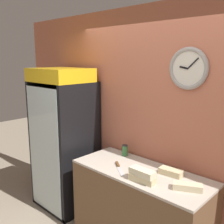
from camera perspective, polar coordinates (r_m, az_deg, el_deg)
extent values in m
cube|color=#B7664C|center=(3.04, 10.71, -3.08)|extent=(5.20, 0.06, 2.70)
torus|color=gray|center=(2.75, 16.25, 9.07)|extent=(0.43, 0.05, 0.43)
cylinder|color=silver|center=(2.75, 16.25, 9.07)|extent=(0.35, 0.01, 0.35)
cube|color=black|center=(2.76, 15.33, 9.30)|extent=(0.09, 0.01, 0.03)
cube|color=black|center=(2.72, 17.22, 10.08)|extent=(0.11, 0.01, 0.11)
cube|color=brown|center=(3.12, 6.07, -20.58)|extent=(1.54, 0.64, 0.90)
cube|color=#BCB2A3|center=(2.90, 6.27, -12.80)|extent=(1.54, 0.64, 0.02)
cube|color=black|center=(3.98, -6.56, -6.13)|extent=(0.79, 0.04, 1.80)
cube|color=black|center=(4.09, -13.32, -5.88)|extent=(0.05, 0.67, 1.80)
cube|color=black|center=(3.52, -6.62, -8.55)|extent=(0.05, 0.67, 1.80)
cube|color=black|center=(4.16, -9.77, -18.61)|extent=(0.79, 0.67, 0.05)
cube|color=white|center=(3.96, -6.87, -6.22)|extent=(0.69, 0.02, 1.70)
cube|color=silver|center=(3.62, -14.62, -8.28)|extent=(0.69, 0.01, 1.70)
cube|color=gold|center=(3.59, -11.24, 7.91)|extent=(0.79, 0.60, 0.18)
cube|color=silver|center=(3.93, -10.26, -12.65)|extent=(0.67, 0.55, 0.01)
cube|color=silver|center=(3.79, -10.48, -7.05)|extent=(0.67, 0.55, 0.01)
cube|color=silver|center=(3.68, -10.72, -1.06)|extent=(0.67, 0.55, 0.01)
cylinder|color=#72337F|center=(3.77, -13.15, -12.59)|extent=(0.06, 0.06, 0.14)
cylinder|color=#72337F|center=(3.73, -13.22, -11.15)|extent=(0.02, 0.02, 0.06)
cylinder|color=navy|center=(3.32, -11.45, -0.98)|extent=(0.07, 0.07, 0.15)
cylinder|color=navy|center=(3.30, -11.52, 0.88)|extent=(0.03, 0.03, 0.07)
cylinder|color=#B2231E|center=(3.44, -11.23, -7.88)|extent=(0.06, 0.06, 0.12)
cylinder|color=#B2231E|center=(3.42, -11.28, -6.58)|extent=(0.02, 0.02, 0.05)
cylinder|color=navy|center=(3.70, -14.12, -6.14)|extent=(0.08, 0.08, 0.17)
cylinder|color=navy|center=(3.67, -14.21, -4.30)|extent=(0.03, 0.03, 0.07)
cylinder|color=gold|center=(3.98, -15.11, -11.53)|extent=(0.07, 0.07, 0.12)
cylinder|color=gold|center=(3.95, -15.18, -10.37)|extent=(0.03, 0.03, 0.05)
cylinder|color=#2D6B38|center=(3.57, -12.77, -6.91)|extent=(0.07, 0.07, 0.15)
cylinder|color=#2D6B38|center=(3.54, -12.85, -5.24)|extent=(0.03, 0.03, 0.07)
cylinder|color=#B2BCCC|center=(3.59, -14.40, 0.00)|extent=(0.07, 0.07, 0.18)
cylinder|color=#B2BCCC|center=(3.57, -14.50, 1.98)|extent=(0.03, 0.03, 0.08)
cylinder|color=navy|center=(3.58, -10.73, -14.10)|extent=(0.06, 0.06, 0.12)
cylinder|color=navy|center=(3.54, -10.78, -12.89)|extent=(0.02, 0.02, 0.05)
cube|color=beige|center=(2.65, 6.58, -14.21)|extent=(0.27, 0.13, 0.06)
cube|color=beige|center=(2.62, 6.61, -12.93)|extent=(0.27, 0.11, 0.06)
cube|color=beige|center=(2.84, 12.68, -12.63)|extent=(0.25, 0.13, 0.06)
cube|color=beige|center=(2.59, 16.15, -15.36)|extent=(0.28, 0.21, 0.06)
cube|color=silver|center=(2.86, 1.92, -12.80)|extent=(0.21, 0.17, 0.00)
cube|color=brown|center=(3.01, 1.21, -11.29)|extent=(0.12, 0.09, 0.02)
cylinder|color=#336B38|center=(3.27, 2.81, -8.43)|extent=(0.07, 0.07, 0.12)
cylinder|color=#262628|center=(3.25, 2.82, -7.28)|extent=(0.07, 0.07, 0.01)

